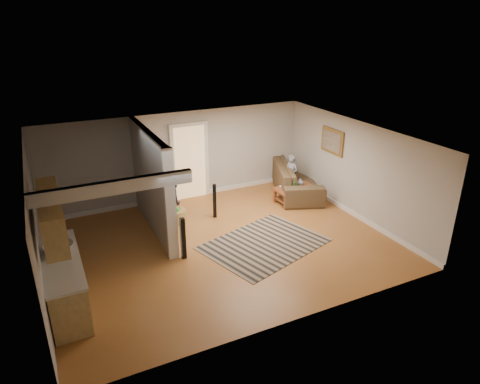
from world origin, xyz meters
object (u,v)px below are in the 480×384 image
object	(u,v)px
sofa	(294,190)
toddler	(172,204)
speaker_right	(215,201)
tv_console	(161,200)
speaker_left	(183,238)
coffee_table	(296,191)
toy_basket	(176,215)
child	(290,194)

from	to	relation	value
sofa	toddler	world-z (taller)	toddler
speaker_right	toddler	world-z (taller)	speaker_right
tv_console	speaker_left	distance (m)	1.90
coffee_table	speaker_left	world-z (taller)	speaker_left
speaker_left	toddler	xyz separation A→B (m)	(0.64, 2.90, -0.48)
speaker_left	speaker_right	world-z (taller)	speaker_left
coffee_table	toddler	xyz separation A→B (m)	(-3.18, 1.40, -0.35)
toy_basket	child	world-z (taller)	child
speaker_left	tv_console	bearing A→B (deg)	84.25
speaker_left	child	bearing A→B (deg)	23.43
speaker_right	toddler	size ratio (longest dim) A/B	1.01
speaker_right	sofa	bearing A→B (deg)	36.08
coffee_table	toddler	distance (m)	3.49
toy_basket	tv_console	bearing A→B (deg)	160.66
speaker_right	child	size ratio (longest dim) A/B	0.76
speaker_right	speaker_left	bearing A→B (deg)	-108.53
tv_console	toddler	world-z (taller)	tv_console
child	toddler	xyz separation A→B (m)	(-3.36, 0.84, 0.00)
coffee_table	child	bearing A→B (deg)	71.81
tv_console	speaker_right	xyz separation A→B (m)	(1.34, -0.29, -0.17)
sofa	tv_console	xyz separation A→B (m)	(-4.24, -0.40, 0.63)
speaker_right	child	bearing A→B (deg)	32.76
coffee_table	speaker_right	xyz separation A→B (m)	(-2.42, 0.10, 0.11)
toy_basket	toddler	bearing A→B (deg)	78.04
sofa	child	bearing A→B (deg)	148.28
toddler	child	bearing A→B (deg)	-176.56
sofa	child	distance (m)	0.38
tv_console	toddler	distance (m)	1.32
coffee_table	speaker_left	size ratio (longest dim) A/B	1.21
sofa	tv_console	distance (m)	4.30
toy_basket	toddler	size ratio (longest dim) A/B	0.56
sofa	coffee_table	bearing A→B (deg)	169.42
speaker_right	child	distance (m)	2.68
speaker_left	toy_basket	bearing A→B (deg)	73.43
tv_console	toy_basket	distance (m)	0.57
tv_console	speaker_right	bearing A→B (deg)	-17.60
sofa	toddler	size ratio (longest dim) A/B	3.21
coffee_table	toy_basket	size ratio (longest dim) A/B	2.29
sofa	coffee_table	world-z (taller)	coffee_table
child	toy_basket	bearing A→B (deg)	-102.04
toy_basket	child	size ratio (longest dim) A/B	0.42
speaker_left	child	size ratio (longest dim) A/B	0.79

